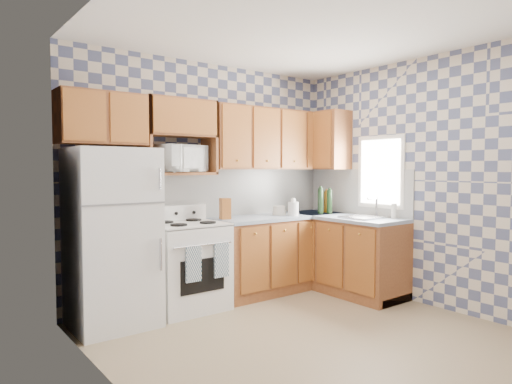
% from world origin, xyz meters
% --- Properties ---
extents(floor, '(3.40, 3.40, 0.00)m').
position_xyz_m(floor, '(0.00, 0.00, 0.00)').
color(floor, '#8E7B57').
rests_on(floor, ground).
extents(back_wall, '(3.40, 0.02, 2.70)m').
position_xyz_m(back_wall, '(0.00, 1.60, 1.35)').
color(back_wall, '#4F577B').
rests_on(back_wall, ground).
extents(right_wall, '(0.02, 3.20, 2.70)m').
position_xyz_m(right_wall, '(1.70, 0.00, 1.35)').
color(right_wall, '#4F577B').
rests_on(right_wall, ground).
extents(backsplash_back, '(2.60, 0.02, 0.56)m').
position_xyz_m(backsplash_back, '(0.40, 1.59, 1.20)').
color(backsplash_back, white).
rests_on(backsplash_back, back_wall).
extents(backsplash_right, '(0.02, 1.60, 0.56)m').
position_xyz_m(backsplash_right, '(1.69, 0.80, 1.20)').
color(backsplash_right, white).
rests_on(backsplash_right, right_wall).
extents(refrigerator, '(0.75, 0.70, 1.68)m').
position_xyz_m(refrigerator, '(-1.27, 1.25, 0.84)').
color(refrigerator, white).
rests_on(refrigerator, floor).
extents(stove_body, '(0.76, 0.65, 0.90)m').
position_xyz_m(stove_body, '(-0.47, 1.28, 0.45)').
color(stove_body, white).
rests_on(stove_body, floor).
extents(cooktop, '(0.76, 0.65, 0.02)m').
position_xyz_m(cooktop, '(-0.47, 1.28, 0.91)').
color(cooktop, silver).
rests_on(cooktop, stove_body).
extents(backguard, '(0.76, 0.08, 0.17)m').
position_xyz_m(backguard, '(-0.47, 1.55, 1.00)').
color(backguard, white).
rests_on(backguard, cooktop).
extents(dish_towel_left, '(0.17, 0.02, 0.35)m').
position_xyz_m(dish_towel_left, '(-0.59, 0.93, 0.55)').
color(dish_towel_left, navy).
rests_on(dish_towel_left, stove_body).
extents(dish_towel_right, '(0.17, 0.02, 0.35)m').
position_xyz_m(dish_towel_right, '(-0.26, 0.93, 0.55)').
color(dish_towel_right, navy).
rests_on(dish_towel_right, stove_body).
extents(base_cabinets_back, '(1.75, 0.60, 0.88)m').
position_xyz_m(base_cabinets_back, '(0.82, 1.30, 0.44)').
color(base_cabinets_back, brown).
rests_on(base_cabinets_back, floor).
extents(base_cabinets_right, '(0.60, 1.60, 0.88)m').
position_xyz_m(base_cabinets_right, '(1.40, 0.80, 0.44)').
color(base_cabinets_right, brown).
rests_on(base_cabinets_right, floor).
extents(countertop_back, '(1.77, 0.63, 0.04)m').
position_xyz_m(countertop_back, '(0.82, 1.30, 0.90)').
color(countertop_back, gray).
rests_on(countertop_back, base_cabinets_back).
extents(countertop_right, '(0.63, 1.60, 0.04)m').
position_xyz_m(countertop_right, '(1.40, 0.80, 0.90)').
color(countertop_right, gray).
rests_on(countertop_right, base_cabinets_right).
extents(upper_cabinets_back, '(1.75, 0.33, 0.74)m').
position_xyz_m(upper_cabinets_back, '(0.82, 1.44, 1.85)').
color(upper_cabinets_back, brown).
rests_on(upper_cabinets_back, back_wall).
extents(upper_cabinets_fridge, '(0.82, 0.33, 0.50)m').
position_xyz_m(upper_cabinets_fridge, '(-1.29, 1.44, 1.97)').
color(upper_cabinets_fridge, brown).
rests_on(upper_cabinets_fridge, back_wall).
extents(upper_cabinets_right, '(0.33, 0.70, 0.74)m').
position_xyz_m(upper_cabinets_right, '(1.53, 1.25, 1.85)').
color(upper_cabinets_right, brown).
rests_on(upper_cabinets_right, right_wall).
extents(microwave_shelf, '(0.80, 0.33, 0.03)m').
position_xyz_m(microwave_shelf, '(-0.47, 1.44, 1.44)').
color(microwave_shelf, brown).
rests_on(microwave_shelf, back_wall).
extents(microwave, '(0.61, 0.49, 0.29)m').
position_xyz_m(microwave, '(-0.46, 1.44, 1.60)').
color(microwave, white).
rests_on(microwave, microwave_shelf).
extents(sink, '(0.48, 0.40, 0.03)m').
position_xyz_m(sink, '(1.40, 0.45, 0.93)').
color(sink, '#B7B7BC').
rests_on(sink, countertop_right).
extents(window, '(0.02, 0.66, 0.86)m').
position_xyz_m(window, '(1.69, 0.45, 1.45)').
color(window, silver).
rests_on(window, right_wall).
extents(bottle_0, '(0.07, 0.07, 0.32)m').
position_xyz_m(bottle_0, '(1.36, 1.12, 1.08)').
color(bottle_0, black).
rests_on(bottle_0, countertop_back).
extents(bottle_1, '(0.07, 0.07, 0.30)m').
position_xyz_m(bottle_1, '(1.46, 1.06, 1.07)').
color(bottle_1, black).
rests_on(bottle_1, countertop_back).
extents(bottle_2, '(0.07, 0.07, 0.28)m').
position_xyz_m(bottle_2, '(1.51, 1.16, 1.06)').
color(bottle_2, '#663E0C').
rests_on(bottle_2, countertop_back).
extents(knife_block, '(0.13, 0.13, 0.24)m').
position_xyz_m(knife_block, '(0.05, 1.32, 1.04)').
color(knife_block, brown).
rests_on(knife_block, countertop_back).
extents(electric_kettle, '(0.13, 0.13, 0.17)m').
position_xyz_m(electric_kettle, '(0.91, 1.14, 1.00)').
color(electric_kettle, white).
rests_on(electric_kettle, countertop_back).
extents(food_containers, '(0.17, 0.17, 0.11)m').
position_xyz_m(food_containers, '(0.82, 1.29, 0.98)').
color(food_containers, silver).
rests_on(food_containers, countertop_back).
extents(soap_bottle, '(0.06, 0.06, 0.17)m').
position_xyz_m(soap_bottle, '(1.62, 0.20, 1.01)').
color(soap_bottle, silver).
rests_on(soap_bottle, countertop_right).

